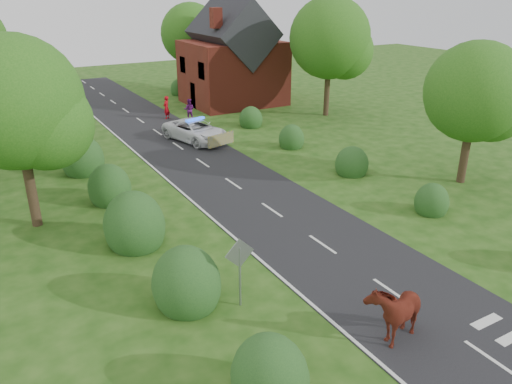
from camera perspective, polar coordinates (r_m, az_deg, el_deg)
ground at (r=18.59m, az=15.23°, el=-10.94°), size 120.00×120.00×0.00m
road at (r=29.75m, az=-5.31°, el=2.78°), size 6.00×70.00×0.02m
road_markings at (r=27.36m, az=-6.49°, el=0.97°), size 4.96×70.00×0.01m
hedgerow_left at (r=24.57m, az=-15.86°, el=-0.52°), size 2.75×50.41×3.00m
hedgerow_right at (r=29.88m, az=9.38°, el=3.76°), size 2.10×45.78×2.10m
tree_left_a at (r=22.90m, az=-25.08°, el=8.66°), size 5.74×5.60×8.38m
tree_right_a at (r=28.61m, az=24.20°, el=9.98°), size 5.33×5.20×7.56m
tree_right_b at (r=41.64m, az=8.88°, el=16.64°), size 6.56×6.40×9.40m
tree_right_c at (r=52.87m, az=-7.09°, el=17.28°), size 6.15×6.00×8.58m
road_sign at (r=16.42m, az=-1.88°, el=-8.05°), size 1.06×0.08×2.53m
house at (r=46.09m, az=-2.68°, el=14.73°), size 8.00×7.40×9.17m
cow at (r=16.16m, az=15.52°, el=-13.14°), size 2.50×1.77×1.60m
police_van at (r=34.95m, az=-6.90°, el=6.96°), size 3.67×5.73×1.61m
pedestrian_red at (r=41.39m, az=-10.21°, el=9.48°), size 0.80×0.78×1.85m
pedestrian_purple at (r=40.74m, az=-7.64°, el=9.33°), size 1.05×0.99×1.71m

